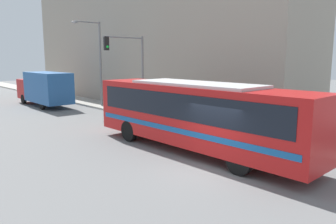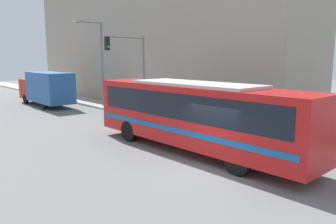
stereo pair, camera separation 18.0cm
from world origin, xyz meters
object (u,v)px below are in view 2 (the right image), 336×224
delivery_truck (46,88)px  street_lamp (98,57)px  traffic_light_pole (131,62)px  parking_meter (170,107)px  city_bus (194,112)px  fire_hydrant (223,126)px  pedestrian_near_corner (183,106)px

delivery_truck → street_lamp: bearing=-53.0°
traffic_light_pole → street_lamp: 6.26m
traffic_light_pole → parking_meter: size_ratio=4.17×
city_bus → fire_hydrant: 4.20m
street_lamp → pedestrian_near_corner: bearing=-84.3°
fire_hydrant → parking_meter: size_ratio=0.51×
fire_hydrant → street_lamp: (-0.09, 13.91, 3.97)m
city_bus → parking_meter: size_ratio=8.64×
traffic_light_pole → city_bus: bearing=-107.2°
fire_hydrant → traffic_light_pole: traffic_light_pole is taller
delivery_truck → fire_hydrant: delivery_truck is taller
traffic_light_pole → street_lamp: (0.83, 6.19, 0.40)m
parking_meter → street_lamp: (-0.09, 9.33, 3.39)m
parking_meter → pedestrian_near_corner: pedestrian_near_corner is taller
traffic_light_pole → pedestrian_near_corner: 4.90m
delivery_truck → pedestrian_near_corner: delivery_truck is taller
delivery_truck → parking_meter: size_ratio=5.85×
street_lamp → city_bus: bearing=-103.4°
parking_meter → street_lamp: street_lamp is taller
fire_hydrant → street_lamp: size_ratio=0.10×
city_bus → traffic_light_pole: size_ratio=2.07×
city_bus → traffic_light_pole: 9.73m
street_lamp → delivery_truck: bearing=127.0°
city_bus → delivery_truck: size_ratio=1.48×
city_bus → delivery_truck: 19.42m
delivery_truck → traffic_light_pole: traffic_light_pole is taller
city_bus → street_lamp: street_lamp is taller
fire_hydrant → traffic_light_pole: size_ratio=0.12×
delivery_truck → pedestrian_near_corner: bearing=-73.4°
city_bus → parking_meter: 7.04m
city_bus → traffic_light_pole: bearing=71.6°
city_bus → fire_hydrant: city_bus is taller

